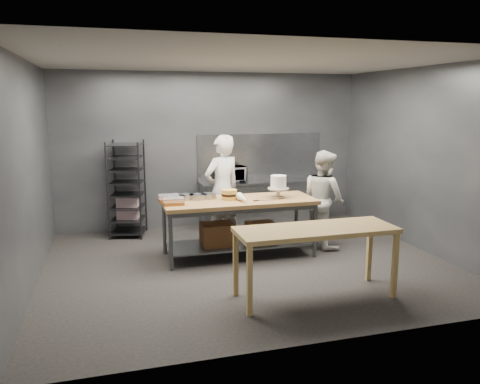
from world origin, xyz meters
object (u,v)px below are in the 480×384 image
object	(u,v)px
work_table	(238,221)
near_counter	(316,235)
chef_right	(324,199)
speed_rack	(127,190)
frosted_cake_stand	(278,184)
chef_behind	(222,190)
layer_cake	(229,195)
microwave	(231,174)

from	to	relation	value
work_table	near_counter	distance (m)	1.89
work_table	chef_right	size ratio (longest dim) A/B	1.46
speed_rack	frosted_cake_stand	xyz separation A→B (m)	(2.29, -1.72, 0.29)
work_table	speed_rack	bearing A→B (deg)	133.90
chef_behind	chef_right	bearing A→B (deg)	137.47
work_table	frosted_cake_stand	xyz separation A→B (m)	(0.66, -0.03, 0.57)
near_counter	chef_behind	bearing A→B (deg)	102.63
work_table	chef_right	bearing A→B (deg)	4.89
chef_right	layer_cake	bearing A→B (deg)	80.95
near_counter	work_table	bearing A→B (deg)	105.39
chef_right	frosted_cake_stand	distance (m)	0.95
chef_behind	microwave	world-z (taller)	chef_behind
chef_behind	frosted_cake_stand	world-z (taller)	chef_behind
work_table	near_counter	size ratio (longest dim) A/B	1.20
near_counter	speed_rack	size ratio (longest dim) A/B	1.14
frosted_cake_stand	layer_cake	xyz separation A→B (m)	(-0.80, 0.07, -0.15)
near_counter	layer_cake	xyz separation A→B (m)	(-0.63, 1.85, 0.19)
chef_behind	frosted_cake_stand	bearing A→B (deg)	111.94
speed_rack	chef_right	distance (m)	3.54
layer_cake	chef_right	bearing A→B (deg)	3.20
speed_rack	chef_behind	distance (m)	1.83
chef_right	work_table	bearing A→B (deg)	82.64
speed_rack	layer_cake	size ratio (longest dim) A/B	7.19
near_counter	microwave	world-z (taller)	microwave
layer_cake	microwave	bearing A→B (deg)	74.12
microwave	frosted_cake_stand	bearing A→B (deg)	-80.50
work_table	layer_cake	xyz separation A→B (m)	(-0.13, 0.04, 0.43)
work_table	microwave	distance (m)	1.87
work_table	layer_cake	world-z (taller)	layer_cake
chef_behind	chef_right	distance (m)	1.73
chef_behind	microwave	distance (m)	1.13
work_table	chef_right	world-z (taller)	chef_right
work_table	frosted_cake_stand	world-z (taller)	frosted_cake_stand
speed_rack	frosted_cake_stand	distance (m)	2.88
near_counter	microwave	bearing A→B (deg)	92.17
work_table	frosted_cake_stand	size ratio (longest dim) A/B	6.68
work_table	layer_cake	bearing A→B (deg)	163.73
chef_behind	layer_cake	bearing A→B (deg)	63.26
chef_right	layer_cake	size ratio (longest dim) A/B	6.74
chef_right	speed_rack	bearing A→B (deg)	51.53
work_table	chef_right	xyz separation A→B (m)	(1.54, 0.13, 0.25)
speed_rack	layer_cake	bearing A→B (deg)	-47.85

